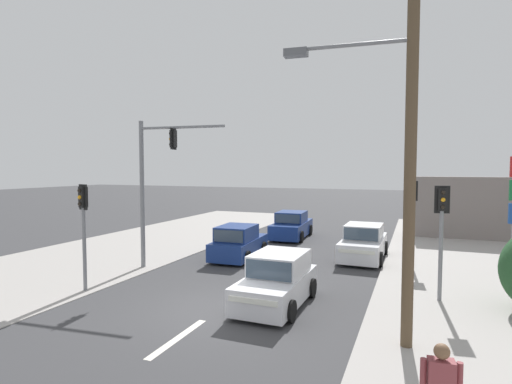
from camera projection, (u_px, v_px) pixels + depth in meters
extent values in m
plane|color=#3A3A3D|center=(217.00, 311.00, 11.44)|extent=(140.00, 140.00, 0.00)
cube|color=silver|center=(178.00, 338.00, 9.59)|extent=(0.20, 2.40, 0.01)
cube|color=silver|center=(256.00, 283.00, 14.22)|extent=(0.20, 2.40, 0.01)
cube|color=silver|center=(295.00, 255.00, 18.85)|extent=(0.20, 2.40, 0.01)
cube|color=#A39E99|center=(92.00, 257.00, 18.31)|extent=(8.00, 40.00, 0.02)
cylinder|color=brown|center=(411.00, 136.00, 8.84)|extent=(0.26, 0.26, 9.57)
cylinder|color=slate|center=(352.00, 45.00, 9.09)|extent=(2.60, 0.32, 0.09)
cube|color=#595B60|center=(296.00, 53.00, 9.47)|extent=(0.58, 0.33, 0.18)
cylinder|color=slate|center=(142.00, 195.00, 16.30)|extent=(0.18, 0.18, 6.00)
cylinder|color=slate|center=(181.00, 127.00, 15.65)|extent=(3.59, 0.48, 0.11)
cube|color=black|center=(173.00, 139.00, 15.77)|extent=(0.23, 0.28, 0.68)
cube|color=black|center=(173.00, 139.00, 15.77)|extent=(0.09, 0.44, 0.84)
sphere|color=black|center=(171.00, 133.00, 15.79)|extent=(0.13, 0.13, 0.13)
sphere|color=orange|center=(171.00, 139.00, 15.81)|extent=(0.13, 0.13, 0.13)
sphere|color=black|center=(171.00, 145.00, 15.82)|extent=(0.13, 0.13, 0.13)
cylinder|color=slate|center=(441.00, 256.00, 12.18)|extent=(0.12, 0.12, 2.80)
cube|color=black|center=(442.00, 199.00, 12.08)|extent=(0.29, 0.24, 0.68)
cube|color=black|center=(442.00, 199.00, 12.08)|extent=(0.44, 0.12, 0.84)
sphere|color=black|center=(443.00, 192.00, 11.94)|extent=(0.13, 0.13, 0.13)
sphere|color=orange|center=(443.00, 200.00, 11.96)|extent=(0.13, 0.13, 0.13)
sphere|color=black|center=(443.00, 207.00, 11.97)|extent=(0.13, 0.13, 0.13)
cylinder|color=slate|center=(84.00, 249.00, 13.21)|extent=(0.12, 0.12, 2.80)
cube|color=black|center=(83.00, 197.00, 13.11)|extent=(0.30, 0.26, 0.68)
cube|color=black|center=(83.00, 197.00, 13.11)|extent=(0.44, 0.15, 0.84)
sphere|color=black|center=(79.00, 191.00, 13.00)|extent=(0.13, 0.13, 0.13)
sphere|color=orange|center=(80.00, 197.00, 13.01)|extent=(0.13, 0.13, 0.13)
sphere|color=black|center=(80.00, 204.00, 13.02)|extent=(0.13, 0.13, 0.13)
cylinder|color=slate|center=(411.00, 232.00, 16.89)|extent=(0.12, 0.12, 2.80)
cube|color=black|center=(412.00, 191.00, 16.78)|extent=(0.27, 0.21, 0.68)
cube|color=black|center=(412.00, 191.00, 16.78)|extent=(0.44, 0.06, 0.84)
sphere|color=black|center=(412.00, 186.00, 16.66)|extent=(0.13, 0.13, 0.13)
sphere|color=orange|center=(412.00, 191.00, 16.67)|extent=(0.13, 0.13, 0.13)
sphere|color=black|center=(412.00, 196.00, 16.68)|extent=(0.13, 0.13, 0.13)
cube|color=navy|center=(239.00, 247.00, 18.15)|extent=(1.79, 3.68, 0.76)
cube|color=navy|center=(237.00, 233.00, 17.83)|extent=(1.58, 1.98, 0.64)
cube|color=#384756|center=(244.00, 230.00, 18.74)|extent=(1.36, 0.13, 0.54)
cube|color=#384756|center=(228.00, 236.00, 16.91)|extent=(1.33, 0.13, 0.51)
cube|color=white|center=(252.00, 237.00, 19.86)|extent=(1.36, 0.11, 0.14)
cylinder|color=black|center=(232.00, 246.00, 19.48)|extent=(0.21, 0.61, 0.60)
cylinder|color=black|center=(263.00, 248.00, 18.96)|extent=(0.21, 0.61, 0.60)
cylinder|color=black|center=(213.00, 255.00, 17.37)|extent=(0.21, 0.61, 0.60)
cylinder|color=black|center=(247.00, 258.00, 16.85)|extent=(0.21, 0.61, 0.60)
cube|color=navy|center=(292.00, 229.00, 23.48)|extent=(1.94, 4.29, 0.80)
cube|color=navy|center=(292.00, 217.00, 23.39)|extent=(1.67, 1.99, 0.62)
cube|color=#384756|center=(295.00, 215.00, 24.30)|extent=(1.44, 0.14, 0.53)
cube|color=#384756|center=(287.00, 219.00, 22.47)|extent=(1.41, 0.14, 0.50)
cube|color=white|center=(299.00, 221.00, 25.47)|extent=(1.44, 0.12, 0.14)
cylinder|color=black|center=(283.00, 229.00, 24.99)|extent=(0.23, 0.65, 0.64)
cylinder|color=black|center=(310.00, 230.00, 24.45)|extent=(0.23, 0.65, 0.64)
cylinder|color=black|center=(272.00, 235.00, 22.53)|extent=(0.23, 0.65, 0.64)
cylinder|color=black|center=(301.00, 237.00, 21.99)|extent=(0.23, 0.65, 0.64)
cube|color=silver|center=(363.00, 247.00, 18.03)|extent=(1.74, 4.22, 0.80)
cube|color=silver|center=(364.00, 231.00, 18.04)|extent=(1.58, 1.92, 0.62)
cube|color=#384756|center=(361.00, 234.00, 17.14)|extent=(1.44, 0.08, 0.53)
cube|color=#384756|center=(367.00, 228.00, 18.93)|extent=(1.40, 0.07, 0.50)
cube|color=white|center=(356.00, 252.00, 16.07)|extent=(1.45, 0.06, 0.14)
cylinder|color=black|center=(380.00, 259.00, 16.52)|extent=(0.20, 0.64, 0.64)
cylinder|color=black|center=(339.00, 256.00, 17.17)|extent=(0.20, 0.64, 0.64)
cylinder|color=black|center=(385.00, 248.00, 18.92)|extent=(0.20, 0.64, 0.64)
cylinder|color=black|center=(349.00, 245.00, 19.57)|extent=(0.20, 0.64, 0.64)
cube|color=silver|center=(276.00, 288.00, 11.89)|extent=(1.63, 3.61, 0.76)
cube|color=silver|center=(280.00, 263.00, 12.13)|extent=(1.50, 1.91, 0.64)
cube|color=#384756|center=(268.00, 270.00, 11.23)|extent=(1.36, 0.07, 0.54)
cube|color=#384756|center=(289.00, 256.00, 13.02)|extent=(1.33, 0.07, 0.51)
cube|color=white|center=(252.00, 301.00, 10.20)|extent=(1.36, 0.05, 0.14)
cylinder|color=black|center=(291.00, 311.00, 10.57)|extent=(0.19, 0.60, 0.60)
cylinder|color=black|center=(236.00, 303.00, 11.18)|extent=(0.19, 0.60, 0.60)
cylinder|color=black|center=(312.00, 288.00, 12.63)|extent=(0.19, 0.60, 0.60)
cylinder|color=black|center=(265.00, 282.00, 13.24)|extent=(0.19, 0.60, 0.60)
cube|color=brown|center=(441.00, 379.00, 5.60)|extent=(0.38, 0.26, 0.56)
sphere|color=brown|center=(442.00, 351.00, 5.57)|extent=(0.22, 0.22, 0.22)
cylinder|color=brown|center=(423.00, 377.00, 5.66)|extent=(0.09, 0.09, 0.54)
cylinder|color=brown|center=(459.00, 381.00, 5.54)|extent=(0.09, 0.09, 0.54)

